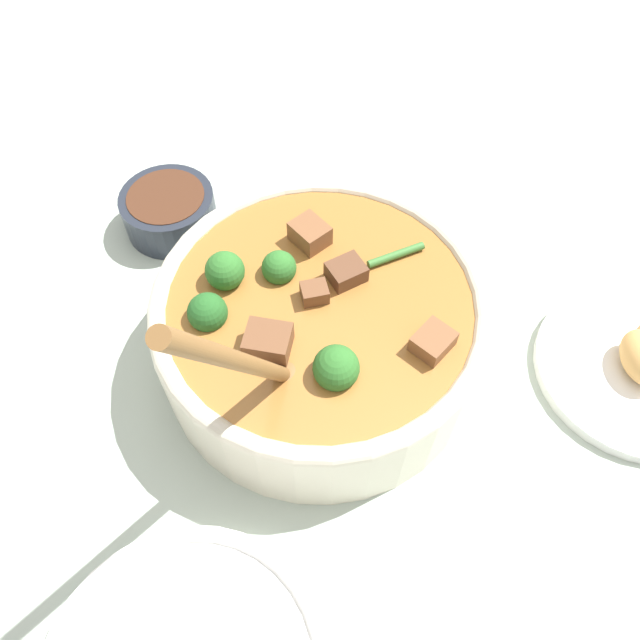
{
  "coord_description": "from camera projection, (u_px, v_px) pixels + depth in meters",
  "views": [
    {
      "loc": [
        -0.23,
        -0.2,
        0.51
      ],
      "look_at": [
        0.0,
        0.0,
        0.06
      ],
      "focal_mm": 35.0,
      "sensor_mm": 36.0,
      "label": 1
    }
  ],
  "objects": [
    {
      "name": "food_plate",
      "position": [
        640.0,
        363.0,
        0.58
      ],
      "size": [
        0.19,
        0.19,
        0.05
      ],
      "color": "white",
      "rests_on": "ground_plane"
    },
    {
      "name": "condiment_bowl",
      "position": [
        169.0,
        210.0,
        0.67
      ],
      "size": [
        0.1,
        0.1,
        0.05
      ],
      "color": "#232833",
      "rests_on": "ground_plane"
    },
    {
      "name": "ground_plane",
      "position": [
        320.0,
        355.0,
        0.6
      ],
      "size": [
        4.0,
        4.0,
        0.0
      ],
      "primitive_type": "plane",
      "color": "#ADBCAD"
    },
    {
      "name": "stew_bowl",
      "position": [
        319.0,
        324.0,
        0.55
      ],
      "size": [
        0.32,
        0.29,
        0.29
      ],
      "color": "beige",
      "rests_on": "ground_plane"
    }
  ]
}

